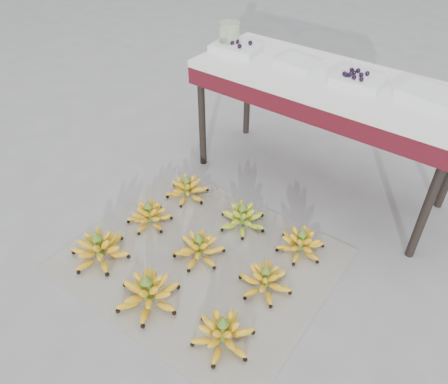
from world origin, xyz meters
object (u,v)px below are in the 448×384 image
Objects in this scene: tray_far_right at (431,96)px; bunch_mid_center at (199,248)px; newspaper_mat at (200,259)px; bunch_front_right at (223,333)px; bunch_front_left at (100,249)px; tray_far_left at (236,48)px; bunch_back_center at (243,218)px; tray_right at (358,80)px; bunch_back_left at (187,189)px; glass_jar at (229,36)px; bunch_mid_right at (265,280)px; vendor_table at (328,90)px; bunch_front_center at (148,293)px; bunch_mid_left at (149,215)px; bunch_back_right at (301,243)px; tray_left at (299,64)px.

bunch_mid_center is at bearing -125.39° from tray_far_right.
bunch_front_right is (0.37, -0.30, 0.06)m from newspaper_mat.
tray_far_left reaches higher than bunch_front_left.
bunch_front_right is at bearing -62.04° from bunch_back_center.
tray_right reaches higher than newspaper_mat.
tray_far_left is (-0.82, 1.19, 0.66)m from bunch_front_right.
bunch_back_left is 0.92m from glass_jar.
bunch_front_right is at bearing -21.91° from bunch_mid_center.
bunch_front_right is 1.15× the size of tray_far_right.
vendor_table is (-0.21, 0.87, 0.56)m from bunch_mid_right.
bunch_mid_center is 1.18m from tray_far_left.
newspaper_mat is 1.29m from glass_jar.
bunch_front_center is 0.39m from bunch_front_right.
bunch_front_center reaches higher than bunch_mid_right.
bunch_mid_right is 1.34m from tray_far_left.
bunch_mid_left is 0.38m from bunch_mid_center.
bunch_mid_right is 1.12× the size of bunch_back_center.
newspaper_mat is 0.06m from bunch_mid_center.
tray_far_right is 1.99× the size of glass_jar.
bunch_back_right is 0.93m from tray_far_right.
bunch_back_center reaches higher than bunch_mid_right.
bunch_mid_left is 1.53m from tray_far_right.
bunch_front_right reaches higher than bunch_mid_center.
bunch_mid_center is 1.22× the size of bunch_back_center.
bunch_front_right is 2.28× the size of glass_jar.
bunch_front_right is 1.13× the size of bunch_back_right.
bunch_mid_left is 1.06× the size of bunch_mid_right.
bunch_back_right is at bearing 71.14° from bunch_front_center.
tray_right reaches higher than tray_far_right.
tray_right is 1.69× the size of glass_jar.
bunch_front_center is 1.11× the size of bunch_mid_left.
bunch_mid_center is at bearing 142.63° from newspaper_mat.
glass_jar is at bearing 113.24° from bunch_back_left.
bunch_mid_right is 1.17m from tray_left.
bunch_back_right is at bearing -68.38° from vendor_table.
bunch_back_right is 0.87m from tray_right.
glass_jar is at bearing 145.53° from bunch_mid_right.
bunch_mid_center is at bearing -64.17° from tray_far_left.
bunch_back_center is (0.41, -0.01, 0.00)m from bunch_back_left.
glass_jar reaches higher than bunch_mid_right.
tray_far_left reaches higher than tray_left.
glass_jar reaches higher than tray_far_left.
tray_left is (-0.41, 0.57, 0.66)m from bunch_back_right.
tray_left reaches higher than bunch_back_right.
newspaper_mat is 4.10× the size of bunch_back_right.
tray_left reaches higher than bunch_mid_center.
bunch_back_center is at bearing 149.78° from bunch_mid_right.
bunch_back_center is (0.04, 0.32, 0.00)m from bunch_mid_center.
bunch_mid_right is at bearing 56.01° from bunch_front_center.
vendor_table is (0.17, 1.26, 0.55)m from bunch_front_center.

